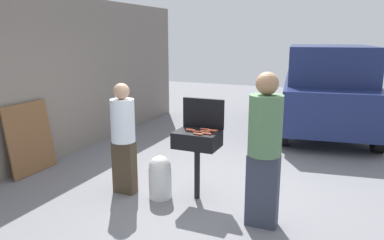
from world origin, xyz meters
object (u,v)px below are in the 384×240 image
object	(u,v)px
hot_dog_4	(198,134)
hot_dog_7	(211,131)
hot_dog_0	(191,130)
hot_dog_6	(205,131)
bbq_grill	(197,142)
propane_tank	(160,176)
parked_minivan	(327,89)
hot_dog_3	(197,132)
person_left	(123,135)
hot_dog_2	(205,129)
hot_dog_5	(206,134)
person_right	(264,145)
leaning_board	(30,138)
hot_dog_8	(213,130)
hot_dog_1	(190,130)

from	to	relation	value
hot_dog_4	hot_dog_7	xyz separation A→B (m)	(0.10, 0.23, 0.00)
hot_dog_0	hot_dog_6	xyz separation A→B (m)	(0.20, 0.02, 0.00)
bbq_grill	propane_tank	size ratio (longest dim) A/B	1.57
propane_tank	parked_minivan	bearing A→B (deg)	69.57
hot_dog_3	parked_minivan	world-z (taller)	parked_minivan
hot_dog_3	propane_tank	world-z (taller)	hot_dog_3
hot_dog_3	person_left	world-z (taller)	person_left
hot_dog_2	parked_minivan	distance (m)	4.78
hot_dog_5	person_left	world-z (taller)	person_left
hot_dog_4	person_right	distance (m)	0.95
parked_minivan	hot_dog_0	bearing A→B (deg)	65.17
hot_dog_6	leaning_board	distance (m)	3.06
hot_dog_7	person_left	distance (m)	1.26
hot_dog_5	hot_dog_6	xyz separation A→B (m)	(-0.06, 0.10, 0.00)
hot_dog_7	propane_tank	xyz separation A→B (m)	(-0.66, -0.26, -0.66)
hot_dog_8	person_left	distance (m)	1.28
propane_tank	leaning_board	xyz separation A→B (m)	(-2.44, 0.04, 0.27)
hot_dog_4	person_left	xyz separation A→B (m)	(-1.12, -0.07, -0.11)
hot_dog_3	hot_dog_4	xyz separation A→B (m)	(0.06, -0.11, 0.00)
hot_dog_1	hot_dog_3	world-z (taller)	same
hot_dog_4	person_left	distance (m)	1.13
hot_dog_8	person_right	size ratio (longest dim) A/B	0.07
hot_dog_0	hot_dog_1	distance (m)	0.04
hot_dog_1	propane_tank	size ratio (longest dim) A/B	0.21
propane_tank	bbq_grill	bearing A→B (deg)	21.15
propane_tank	parked_minivan	xyz separation A→B (m)	(1.83, 4.91, 0.70)
hot_dog_3	hot_dog_5	distance (m)	0.16
hot_dog_5	hot_dog_0	bearing A→B (deg)	162.28
hot_dog_7	hot_dog_0	bearing A→B (deg)	-161.83
hot_dog_1	person_left	distance (m)	0.97
bbq_grill	hot_dog_4	distance (m)	0.24
hot_dog_1	hot_dog_2	xyz separation A→B (m)	(0.18, 0.10, 0.00)
person_left	parked_minivan	world-z (taller)	parked_minivan
bbq_grill	hot_dog_3	distance (m)	0.17
hot_dog_0	leaning_board	xyz separation A→B (m)	(-2.84, -0.13, -0.40)
bbq_grill	parked_minivan	world-z (taller)	parked_minivan
hot_dog_8	hot_dog_0	bearing A→B (deg)	-156.91
propane_tank	person_left	bearing A→B (deg)	-175.83
hot_dog_4	hot_dog_6	bearing A→B (deg)	79.44
hot_dog_0	person_left	xyz separation A→B (m)	(-0.95, -0.21, -0.11)
hot_dog_0	parked_minivan	xyz separation A→B (m)	(1.43, 4.74, 0.04)
hot_dog_3	hot_dog_5	bearing A→B (deg)	-17.76
hot_dog_8	leaning_board	bearing A→B (deg)	-175.39
hot_dog_0	hot_dog_3	xyz separation A→B (m)	(0.11, -0.03, 0.00)
hot_dog_0	person_left	size ratio (longest dim) A/B	0.08
bbq_grill	person_right	xyz separation A→B (m)	(1.00, -0.39, 0.18)
hot_dog_6	parked_minivan	distance (m)	4.87
hot_dog_6	hot_dog_3	bearing A→B (deg)	-148.63
person_left	person_right	bearing A→B (deg)	-7.74
person_right	hot_dog_3	bearing A→B (deg)	-18.02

